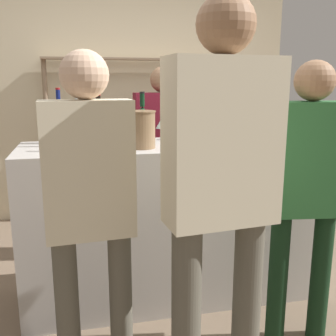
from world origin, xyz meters
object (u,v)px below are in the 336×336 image
(customer_right, at_px, (307,183))
(customer_left, at_px, (90,199))
(counter_bottle_3, at_px, (99,129))
(server_behind_counter, at_px, (163,148))
(ice_bucket, at_px, (141,129))
(cork_jar, at_px, (246,129))
(counter_bottle_2, at_px, (92,123))
(wine_glass, at_px, (162,124))
(customer_center, at_px, (221,180))
(counter_bottle_0, at_px, (143,122))
(counter_bottle_1, at_px, (60,123))

(customer_right, bearing_deg, customer_left, 102.67)
(counter_bottle_3, xyz_separation_m, server_behind_counter, (0.57, 0.86, -0.28))
(ice_bucket, height_order, cork_jar, ice_bucket)
(counter_bottle_2, xyz_separation_m, server_behind_counter, (0.61, 0.68, -0.30))
(counter_bottle_2, bearing_deg, customer_right, -32.11)
(wine_glass, distance_m, customer_center, 1.18)
(counter_bottle_2, distance_m, customer_left, 0.82)
(counter_bottle_3, distance_m, ice_bucket, 0.26)
(counter_bottle_0, relative_size, counter_bottle_2, 0.91)
(customer_left, bearing_deg, counter_bottle_2, -6.94)
(customer_left, bearing_deg, counter_bottle_1, 5.91)
(counter_bottle_0, height_order, cork_jar, counter_bottle_0)
(wine_glass, xyz_separation_m, customer_center, (0.01, -1.18, -0.11))
(cork_jar, height_order, customer_center, customer_center)
(counter_bottle_0, distance_m, customer_center, 1.17)
(counter_bottle_0, xyz_separation_m, counter_bottle_2, (-0.35, -0.16, 0.02))
(counter_bottle_3, xyz_separation_m, ice_bucket, (0.26, 0.04, -0.01))
(counter_bottle_1, relative_size, wine_glass, 2.45)
(counter_bottle_3, bearing_deg, wine_glass, 38.20)
(counter_bottle_1, relative_size, cork_jar, 2.78)
(customer_left, height_order, customer_center, customer_center)
(counter_bottle_2, xyz_separation_m, customer_center, (0.50, -1.00, -0.15))
(wine_glass, bearing_deg, customer_right, -54.89)
(counter_bottle_0, relative_size, counter_bottle_1, 0.92)
(counter_bottle_1, relative_size, counter_bottle_2, 0.99)
(counter_bottle_3, relative_size, server_behind_counter, 0.21)
(counter_bottle_3, distance_m, customer_center, 0.95)
(server_behind_counter, bearing_deg, customer_right, 20.25)
(counter_bottle_2, bearing_deg, counter_bottle_3, -78.26)
(customer_center, bearing_deg, cork_jar, -33.95)
(ice_bucket, xyz_separation_m, server_behind_counter, (0.31, 0.82, -0.27))
(cork_jar, bearing_deg, customer_left, -142.32)
(ice_bucket, relative_size, customer_left, 0.14)
(cork_jar, bearing_deg, counter_bottle_1, 177.53)
(counter_bottle_0, distance_m, customer_left, 1.04)
(ice_bucket, relative_size, customer_center, 0.13)
(customer_center, bearing_deg, customer_right, -69.06)
(ice_bucket, bearing_deg, customer_right, -34.44)
(counter_bottle_2, distance_m, server_behind_counter, 0.96)
(customer_right, bearing_deg, wine_glass, 43.85)
(counter_bottle_2, xyz_separation_m, customer_right, (1.11, -0.70, -0.28))
(customer_left, distance_m, server_behind_counter, 1.60)
(customer_left, xyz_separation_m, customer_right, (1.16, 0.08, -0.01))
(cork_jar, relative_size, customer_center, 0.07)
(counter_bottle_1, relative_size, customer_center, 0.20)
(cork_jar, relative_size, customer_left, 0.08)
(customer_right, height_order, server_behind_counter, server_behind_counter)
(customer_right, xyz_separation_m, server_behind_counter, (-0.50, 1.38, -0.02))
(counter_bottle_3, relative_size, cork_jar, 2.57)
(counter_bottle_3, bearing_deg, cork_jar, 15.36)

